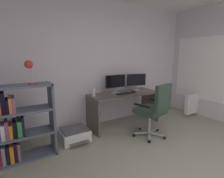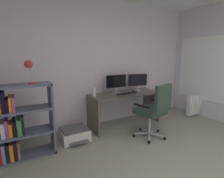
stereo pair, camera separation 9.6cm
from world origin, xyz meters
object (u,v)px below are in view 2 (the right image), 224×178
object	(u,v)px
keyboard	(124,94)
printer	(74,134)
desktop_speaker	(94,92)
office_chair	(155,108)
desk_lamp	(29,66)
monitor_secondary	(138,81)
computer_mouse	(134,92)
desk	(125,101)
radiator	(197,104)
bookshelf	(17,125)
monitor_main	(116,82)

from	to	relation	value
keyboard	printer	bearing A→B (deg)	-175.20
desktop_speaker	office_chair	bearing A→B (deg)	-46.81
desk_lamp	printer	size ratio (longest dim) A/B	0.66
monitor_secondary	desk_lamp	xyz separation A→B (m)	(-2.32, -0.38, 0.42)
office_chair	desk_lamp	distance (m)	2.21
office_chair	computer_mouse	bearing A→B (deg)	82.39
desk	computer_mouse	distance (m)	0.29
printer	office_chair	bearing A→B (deg)	-27.39
printer	radiator	bearing A→B (deg)	-5.60
office_chair	desk_lamp	xyz separation A→B (m)	(-1.99, 0.54, 0.79)
keyboard	bookshelf	distance (m)	2.07
monitor_main	desktop_speaker	bearing A→B (deg)	-175.11
office_chair	bookshelf	distance (m)	2.29
monitor_secondary	computer_mouse	distance (m)	0.36
bookshelf	monitor_main	bearing A→B (deg)	11.00
desk	keyboard	distance (m)	0.23
keyboard	desktop_speaker	xyz separation A→B (m)	(-0.64, 0.14, 0.07)
office_chair	bookshelf	bearing A→B (deg)	166.35
printer	desk	bearing A→B (deg)	6.12
monitor_secondary	desk	bearing A→B (deg)	-165.79
desk	radiator	size ratio (longest dim) A/B	2.28
keyboard	bookshelf	bearing A→B (deg)	-172.26
desk	desktop_speaker	world-z (taller)	desktop_speaker
monitor_main	radiator	size ratio (longest dim) A/B	0.70
computer_mouse	printer	xyz separation A→B (m)	(-1.42, -0.06, -0.64)
monitor_main	desktop_speaker	distance (m)	0.58
office_chair	radiator	size ratio (longest dim) A/B	1.49
desktop_speaker	monitor_secondary	bearing A→B (deg)	2.38
monitor_secondary	computer_mouse	world-z (taller)	monitor_secondary
desk_lamp	radiator	xyz separation A→B (m)	(3.85, -0.17, -1.08)
desk_lamp	computer_mouse	bearing A→B (deg)	5.58
monitor_secondary	printer	world-z (taller)	monitor_secondary
printer	radiator	size ratio (longest dim) A/B	0.75
printer	bookshelf	bearing A→B (deg)	-171.05
monitor_secondary	keyboard	size ratio (longest dim) A/B	1.37
desk	bookshelf	size ratio (longest dim) A/B	1.41
desk	bookshelf	xyz separation A→B (m)	(-2.12, -0.27, -0.01)
desk_lamp	radiator	distance (m)	4.01
desktop_speaker	radiator	size ratio (longest dim) A/B	0.24
desk_lamp	radiator	size ratio (longest dim) A/B	0.49
monitor_main	monitor_secondary	bearing A→B (deg)	0.01
desk_lamp	bookshelf	bearing A→B (deg)	179.90
computer_mouse	radiator	distance (m)	1.86
monitor_secondary	desktop_speaker	world-z (taller)	monitor_secondary
office_chair	radiator	xyz separation A→B (m)	(1.86, 0.37, -0.29)
computer_mouse	monitor_secondary	bearing A→B (deg)	44.56
monitor_secondary	radiator	xyz separation A→B (m)	(1.54, -0.55, -0.66)
desktop_speaker	printer	distance (m)	0.89
desk_lamp	desktop_speaker	bearing A→B (deg)	15.90
monitor_secondary	desktop_speaker	distance (m)	1.15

